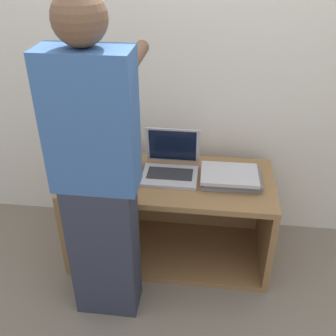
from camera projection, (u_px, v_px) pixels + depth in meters
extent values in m
plane|color=#756B5B|center=(164.00, 283.00, 2.43)|extent=(12.00, 12.00, 0.00)
cube|color=silver|center=(178.00, 59.00, 2.39)|extent=(8.00, 0.05, 2.40)
cube|color=olive|center=(170.00, 180.00, 2.38)|extent=(1.25, 0.58, 0.04)
cube|color=olive|center=(170.00, 249.00, 2.67)|extent=(1.25, 0.58, 0.04)
cube|color=olive|center=(78.00, 209.00, 2.58)|extent=(0.04, 0.58, 0.52)
cube|color=olive|center=(266.00, 224.00, 2.46)|extent=(0.04, 0.58, 0.52)
cube|color=olive|center=(174.00, 192.00, 2.75)|extent=(1.18, 0.04, 0.52)
cube|color=#B7B7BC|center=(170.00, 176.00, 2.36)|extent=(0.33, 0.25, 0.02)
cube|color=#28282B|center=(170.00, 174.00, 2.36)|extent=(0.27, 0.14, 0.00)
cube|color=#B7B7BC|center=(173.00, 145.00, 2.42)|extent=(0.33, 0.05, 0.24)
cube|color=black|center=(173.00, 146.00, 2.42)|extent=(0.29, 0.04, 0.21)
cube|color=gray|center=(112.00, 173.00, 2.40)|extent=(0.34, 0.25, 0.02)
cube|color=#232326|center=(110.00, 169.00, 2.39)|extent=(0.34, 0.25, 0.02)
cube|color=#B7B7BC|center=(112.00, 166.00, 2.38)|extent=(0.34, 0.26, 0.02)
cube|color=gray|center=(229.00, 179.00, 2.33)|extent=(0.34, 0.26, 0.02)
cube|color=slate|center=(232.00, 177.00, 2.31)|extent=(0.34, 0.25, 0.02)
cube|color=#B7B7BC|center=(229.00, 174.00, 2.30)|extent=(0.34, 0.25, 0.02)
cube|color=#2D3342|center=(105.00, 249.00, 2.10)|extent=(0.34, 0.20, 0.82)
cube|color=#38609E|center=(91.00, 123.00, 1.72)|extent=(0.40, 0.20, 0.65)
sphere|color=brown|center=(79.00, 18.00, 1.49)|extent=(0.22, 0.22, 0.22)
cylinder|color=brown|center=(69.00, 53.00, 1.84)|extent=(0.07, 0.32, 0.07)
cylinder|color=brown|center=(136.00, 56.00, 1.80)|extent=(0.07, 0.32, 0.07)
cube|color=red|center=(108.00, 169.00, 2.32)|extent=(0.06, 0.02, 0.01)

